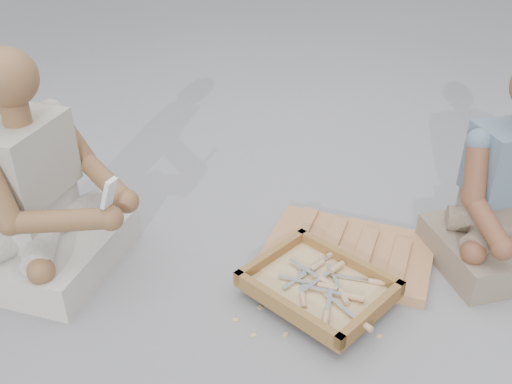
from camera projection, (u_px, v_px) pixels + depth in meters
The scene contains 25 objects.
ground at pixel (252, 292), 2.13m from camera, with size 60.00×60.00×0.00m, color gray.
carved_panel at pixel (348, 252), 2.30m from camera, with size 0.65×0.43×0.04m, color brown.
tool_tray at pixel (318, 286), 2.06m from camera, with size 0.55×0.48×0.06m.
chisel_0 at pixel (372, 281), 2.07m from camera, with size 0.22×0.08×0.02m.
chisel_1 at pixel (342, 293), 2.01m from camera, with size 0.16×0.17×0.02m.
chisel_2 at pixel (333, 270), 2.10m from camera, with size 0.07×0.22×0.02m.
chisel_3 at pixel (348, 296), 1.99m from camera, with size 0.22×0.06×0.02m.
chisel_4 at pixel (331, 255), 2.19m from camera, with size 0.07×0.22×0.02m.
chisel_5 at pixel (326, 315), 1.90m from camera, with size 0.09×0.21×0.02m.
chisel_6 at pixel (303, 297), 2.00m from camera, with size 0.13×0.20×0.02m.
chisel_7 at pixel (323, 280), 2.06m from camera, with size 0.22×0.07×0.02m.
chisel_8 at pixel (359, 320), 1.89m from camera, with size 0.21×0.10×0.02m.
chisel_9 at pixel (322, 285), 2.04m from camera, with size 0.22×0.07×0.02m.
chisel_10 at pixel (313, 268), 2.13m from camera, with size 0.07×0.22×0.02m.
wood_chip_0 at pixel (390, 269), 2.24m from camera, with size 0.02×0.01×0.00m, color #DBBA81.
wood_chip_1 at pixel (305, 274), 2.21m from camera, with size 0.02×0.01×0.00m, color #DBBA81.
wood_chip_2 at pixel (379, 336), 1.93m from camera, with size 0.02×0.01×0.00m, color #DBBA81.
wood_chip_3 at pixel (378, 287), 2.14m from camera, with size 0.02×0.01×0.00m, color #DBBA81.
wood_chip_4 at pixel (236, 320), 2.00m from camera, with size 0.02×0.01×0.00m, color #DBBA81.
wood_chip_5 at pixel (254, 335), 1.93m from camera, with size 0.02×0.01×0.00m, color #DBBA81.
wood_chip_6 at pixel (286, 335), 1.94m from camera, with size 0.02×0.01×0.00m, color #DBBA81.
wood_chip_7 at pixel (260, 307), 2.05m from camera, with size 0.02×0.01×0.00m, color #DBBA81.
craftsman at pixel (44, 201), 2.11m from camera, with size 0.64×0.65×0.87m.
companion at pixel (512, 202), 2.15m from camera, with size 0.67×0.67×0.82m.
mobile_phone at pixel (109, 193), 1.92m from camera, with size 0.06×0.05×0.12m.
Camera 1 is at (0.86, -1.37, 1.42)m, focal length 40.00 mm.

